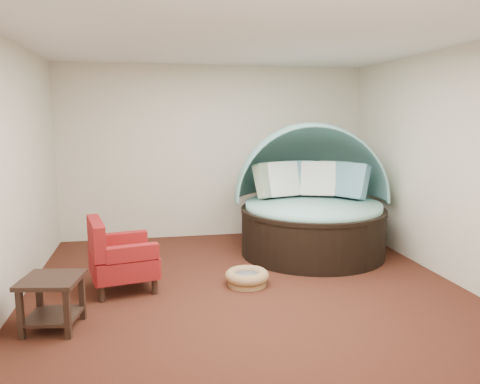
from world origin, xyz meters
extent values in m
plane|color=#4B2015|center=(0.00, 0.00, 0.00)|extent=(5.00, 5.00, 0.00)
plane|color=beige|center=(0.00, 2.50, 1.40)|extent=(5.00, 0.00, 5.00)
plane|color=beige|center=(0.00, -2.50, 1.40)|extent=(5.00, 0.00, 5.00)
plane|color=beige|center=(-2.50, 0.00, 1.40)|extent=(0.00, 5.00, 5.00)
plane|color=beige|center=(2.50, 0.00, 1.40)|extent=(0.00, 5.00, 5.00)
plane|color=white|center=(0.00, 0.00, 2.80)|extent=(5.00, 5.00, 0.00)
cylinder|color=black|center=(1.23, 1.13, 0.31)|extent=(2.40, 2.40, 0.63)
cylinder|color=black|center=(1.23, 1.13, 0.65)|extent=(2.42, 2.42, 0.06)
cylinder|color=#91D3C7|center=(1.23, 1.13, 0.70)|extent=(2.27, 2.27, 0.14)
cube|color=#365C45|center=(0.71, 1.60, 1.04)|extent=(0.60, 0.54, 0.55)
cube|color=white|center=(0.90, 1.61, 1.04)|extent=(0.59, 0.43, 0.55)
cube|color=#67A1B4|center=(1.19, 1.71, 1.04)|extent=(0.53, 0.31, 0.55)
cube|color=white|center=(1.46, 1.57, 1.04)|extent=(0.60, 0.46, 0.55)
cube|color=#365C45|center=(1.72, 1.53, 1.04)|extent=(0.60, 0.56, 0.55)
cube|color=#67A1B4|center=(1.87, 1.30, 1.04)|extent=(0.54, 0.60, 0.55)
cylinder|color=#9B7646|center=(0.03, 0.05, 0.03)|extent=(0.52, 0.52, 0.05)
torus|color=#9B7646|center=(0.03, 0.05, 0.12)|extent=(0.59, 0.59, 0.13)
cylinder|color=slate|center=(0.03, 0.05, 0.10)|extent=(0.35, 0.35, 0.08)
cylinder|color=black|center=(-1.62, -0.15, 0.09)|extent=(0.08, 0.08, 0.17)
cylinder|color=black|center=(-1.74, 0.41, 0.09)|extent=(0.08, 0.08, 0.17)
cylinder|color=black|center=(-1.05, -0.03, 0.09)|extent=(0.08, 0.08, 0.17)
cylinder|color=black|center=(-1.17, 0.53, 0.09)|extent=(0.08, 0.08, 0.17)
cube|color=maroon|center=(-1.39, 0.19, 0.30)|extent=(0.86, 0.86, 0.25)
cube|color=maroon|center=(-1.68, 0.13, 0.64)|extent=(0.28, 0.74, 0.42)
cube|color=maroon|center=(-1.28, -0.10, 0.51)|extent=(0.59, 0.23, 0.17)
cube|color=maroon|center=(-1.41, 0.50, 0.51)|extent=(0.59, 0.23, 0.17)
cube|color=black|center=(-2.00, -0.74, 0.48)|extent=(0.61, 0.61, 0.04)
cube|color=black|center=(-2.00, -0.74, 0.13)|extent=(0.53, 0.53, 0.03)
cube|color=black|center=(-2.24, -0.91, 0.23)|extent=(0.06, 0.06, 0.46)
cube|color=black|center=(-2.17, -0.49, 0.23)|extent=(0.06, 0.06, 0.46)
cube|color=black|center=(-1.83, -0.98, 0.23)|extent=(0.06, 0.06, 0.46)
cube|color=black|center=(-1.76, -0.57, 0.23)|extent=(0.06, 0.06, 0.46)
camera|label=1|loc=(-1.07, -5.16, 1.99)|focal=35.00mm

